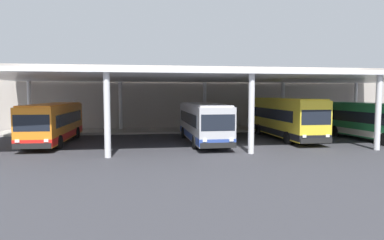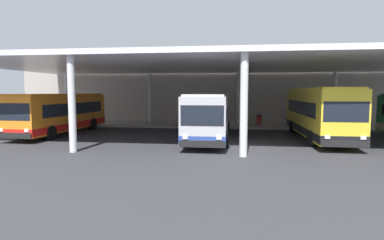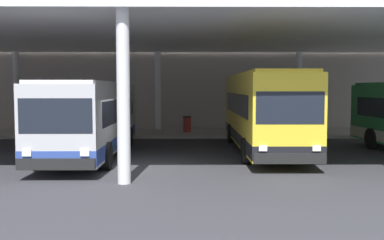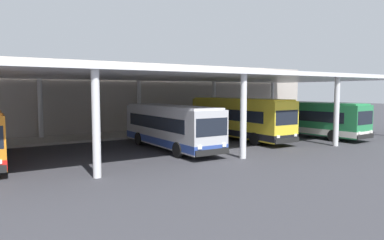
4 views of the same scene
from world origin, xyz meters
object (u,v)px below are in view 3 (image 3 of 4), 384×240
Objects in this scene: trash_bin at (187,124)px; bench_waiting at (251,124)px; bus_middle_bay at (263,111)px; bus_second_bay at (91,117)px.

bench_waiting is at bearing 2.66° from trash_bin.
bus_middle_bay is 11.58× the size of trash_bin.
trash_bin is at bearing 64.65° from bus_second_bay.
trash_bin is at bearing -177.34° from bench_waiting.
bus_second_bay is at bearing -115.35° from trash_bin.
bus_second_bay is 11.97m from bench_waiting.
trash_bin reaches higher than bench_waiting.
bus_middle_bay reaches higher than bench_waiting.
trash_bin is (-3.98, -0.18, 0.01)m from bench_waiting.
bus_second_bay reaches higher than trash_bin.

